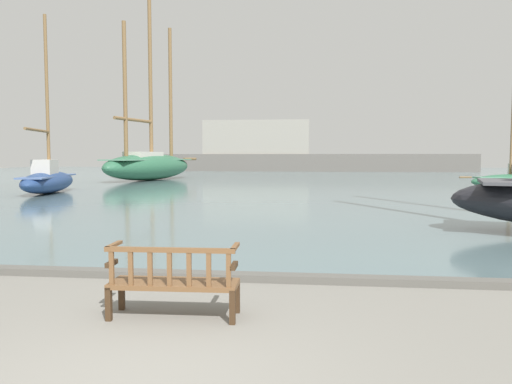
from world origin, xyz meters
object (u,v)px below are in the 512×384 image
Objects in this scene: sailboat_mid_starboard at (512,180)px; park_bench at (173,281)px; sailboat_mid_port at (150,163)px; sailboat_outer_starboard at (48,179)px.

park_bench is at bearing -118.09° from sailboat_mid_starboard.
park_bench is at bearing -70.87° from sailboat_mid_port.
sailboat_mid_starboard is (25.69, 6.46, -0.18)m from sailboat_outer_starboard.
sailboat_mid_starboard is at bearing 61.91° from park_bench.
park_bench is at bearing -57.10° from sailboat_outer_starboard.
sailboat_outer_starboard is at bearing -92.76° from sailboat_mid_port.
park_bench is 35.11m from sailboat_mid_port.
park_bench is 0.17× the size of sailboat_outer_starboard.
sailboat_outer_starboard is 14.35m from sailboat_mid_port.
sailboat_mid_port reaches higher than sailboat_outer_starboard.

